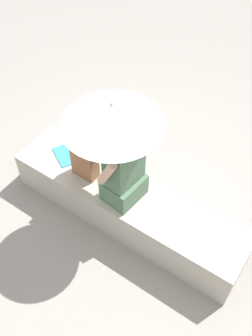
# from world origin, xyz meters

# --- Properties ---
(ground_plane) EXTENTS (14.00, 14.00, 0.00)m
(ground_plane) POSITION_xyz_m (0.00, 0.00, 0.00)
(ground_plane) COLOR gray
(stone_bench) EXTENTS (2.29, 0.54, 0.41)m
(stone_bench) POSITION_xyz_m (0.00, 0.00, 0.20)
(stone_bench) COLOR #A8A093
(stone_bench) RESTS_ON ground
(person_seated) EXTENTS (0.31, 0.49, 0.90)m
(person_seated) POSITION_xyz_m (0.01, 0.04, 0.79)
(person_seated) COLOR #47664C
(person_seated) RESTS_ON stone_bench
(parasol) EXTENTS (0.79, 0.79, 1.04)m
(parasol) POSITION_xyz_m (0.10, 0.06, 1.32)
(parasol) COLOR #B7B7BC
(parasol) RESTS_ON stone_bench
(handbag_black) EXTENTS (0.23, 0.17, 0.38)m
(handbag_black) POSITION_xyz_m (0.44, 0.04, 0.59)
(handbag_black) COLOR brown
(handbag_black) RESTS_ON stone_bench
(magazine) EXTENTS (0.34, 0.31, 0.01)m
(magazine) POSITION_xyz_m (0.74, -0.04, 0.41)
(magazine) COLOR #339ED1
(magazine) RESTS_ON stone_bench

